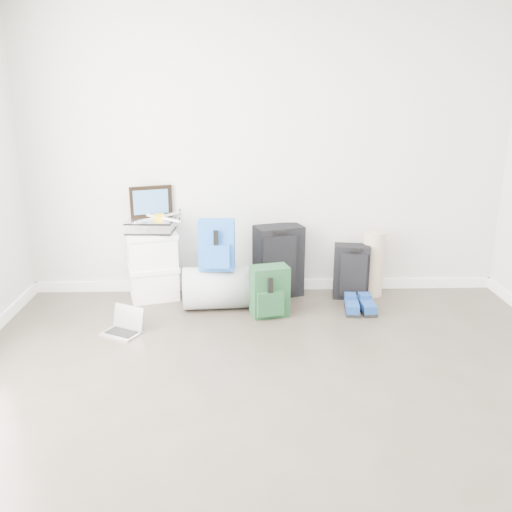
{
  "coord_description": "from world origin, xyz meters",
  "views": [
    {
      "loc": [
        -0.25,
        -2.54,
        1.88
      ],
      "look_at": [
        -0.11,
        1.9,
        0.53
      ],
      "focal_mm": 38.0,
      "sensor_mm": 36.0,
      "label": 1
    }
  ],
  "objects_px": {
    "briefcase": "(151,226)",
    "large_suitcase": "(278,261)",
    "laptop": "(124,327)",
    "carry_on": "(351,272)",
    "boxes_stack": "(153,265)",
    "duffel_bag": "(218,288)"
  },
  "relations": [
    {
      "from": "briefcase",
      "to": "large_suitcase",
      "type": "height_order",
      "value": "briefcase"
    },
    {
      "from": "large_suitcase",
      "to": "laptop",
      "type": "height_order",
      "value": "large_suitcase"
    },
    {
      "from": "carry_on",
      "to": "laptop",
      "type": "bearing_deg",
      "value": -150.84
    },
    {
      "from": "boxes_stack",
      "to": "briefcase",
      "type": "xyz_separation_m",
      "value": [
        0.0,
        0.0,
        0.38
      ]
    },
    {
      "from": "duffel_bag",
      "to": "laptop",
      "type": "xyz_separation_m",
      "value": [
        -0.74,
        -0.51,
        -0.14
      ]
    },
    {
      "from": "duffel_bag",
      "to": "large_suitcase",
      "type": "xyz_separation_m",
      "value": [
        0.57,
        0.3,
        0.15
      ]
    },
    {
      "from": "boxes_stack",
      "to": "laptop",
      "type": "relative_size",
      "value": 1.82
    },
    {
      "from": "duffel_bag",
      "to": "carry_on",
      "type": "distance_m",
      "value": 1.27
    },
    {
      "from": "briefcase",
      "to": "large_suitcase",
      "type": "xyz_separation_m",
      "value": [
        1.18,
        0.03,
        -0.36
      ]
    },
    {
      "from": "duffel_bag",
      "to": "large_suitcase",
      "type": "distance_m",
      "value": 0.66
    },
    {
      "from": "briefcase",
      "to": "large_suitcase",
      "type": "bearing_deg",
      "value": 5.11
    },
    {
      "from": "boxes_stack",
      "to": "briefcase",
      "type": "distance_m",
      "value": 0.38
    },
    {
      "from": "laptop",
      "to": "boxes_stack",
      "type": "bearing_deg",
      "value": 108.8
    },
    {
      "from": "briefcase",
      "to": "laptop",
      "type": "height_order",
      "value": "briefcase"
    },
    {
      "from": "duffel_bag",
      "to": "laptop",
      "type": "height_order",
      "value": "duffel_bag"
    },
    {
      "from": "boxes_stack",
      "to": "large_suitcase",
      "type": "bearing_deg",
      "value": -14.14
    },
    {
      "from": "large_suitcase",
      "to": "boxes_stack",
      "type": "bearing_deg",
      "value": 163.95
    },
    {
      "from": "boxes_stack",
      "to": "large_suitcase",
      "type": "distance_m",
      "value": 1.18
    },
    {
      "from": "boxes_stack",
      "to": "duffel_bag",
      "type": "distance_m",
      "value": 0.68
    },
    {
      "from": "briefcase",
      "to": "large_suitcase",
      "type": "relative_size",
      "value": 0.61
    },
    {
      "from": "briefcase",
      "to": "carry_on",
      "type": "distance_m",
      "value": 1.91
    },
    {
      "from": "duffel_bag",
      "to": "boxes_stack",
      "type": "bearing_deg",
      "value": 152.55
    }
  ]
}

